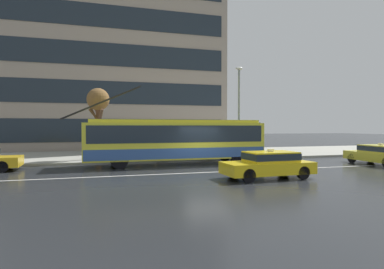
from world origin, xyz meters
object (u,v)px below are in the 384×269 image
trolleybus (176,140)px  street_lamp (239,104)px  pedestrian_walking_past (137,137)px  taxi_oncoming_near (269,164)px  pedestrian_approaching_curb (155,135)px  street_tree_bare (98,103)px  taxi_cross_traffic (379,154)px  pedestrian_at_shelter (180,138)px

trolleybus → street_lamp: (5.54, 2.58, 2.61)m
pedestrian_walking_past → street_lamp: size_ratio=0.27×
taxi_oncoming_near → trolleybus: bearing=115.3°
pedestrian_approaching_curb → street_tree_bare: (-4.05, 0.28, 2.33)m
trolleybus → street_lamp: bearing=24.9°
taxi_cross_traffic → pedestrian_approaching_curb: (-13.30, 6.96, 1.10)m
trolleybus → street_lamp: street_lamp is taller
pedestrian_approaching_curb → pedestrian_walking_past: 1.37m
pedestrian_at_shelter → taxi_cross_traffic: bearing=-27.1°
pedestrian_at_shelter → street_tree_bare: street_tree_bare is taller
trolleybus → pedestrian_walking_past: 4.26m
trolleybus → street_tree_bare: (-4.86, 3.56, 2.54)m
pedestrian_at_shelter → trolleybus: bearing=-108.6°
pedestrian_approaching_curb → taxi_oncoming_near: bearing=-68.4°
pedestrian_walking_past → street_tree_bare: size_ratio=0.38×
taxi_cross_traffic → taxi_oncoming_near: bearing=-163.8°
street_lamp → pedestrian_approaching_curb: bearing=173.8°
trolleybus → taxi_cross_traffic: trolleybus is taller
pedestrian_walking_past → pedestrian_at_shelter: bearing=-25.9°
pedestrian_at_shelter → pedestrian_approaching_curb: bearing=148.7°
taxi_cross_traffic → taxi_oncoming_near: 9.84m
pedestrian_at_shelter → pedestrian_walking_past: 3.21m
trolleybus → pedestrian_approaching_curb: bearing=103.9°
street_lamp → trolleybus: bearing=-155.1°
pedestrian_at_shelter → street_tree_bare: bearing=167.5°
pedestrian_walking_past → pedestrian_approaching_curb: bearing=-18.4°
taxi_oncoming_near → street_lamp: (2.51, 9.00, 3.50)m
taxi_oncoming_near → street_lamp: street_lamp is taller
pedestrian_approaching_curb → street_tree_bare: street_tree_bare is taller
street_lamp → street_tree_bare: bearing=174.6°
trolleybus → pedestrian_approaching_curb: 3.38m
pedestrian_walking_past → street_lamp: street_lamp is taller
taxi_cross_traffic → street_lamp: bearing=138.0°
trolleybus → street_tree_bare: street_tree_bare is taller
taxi_cross_traffic → street_lamp: size_ratio=0.64×
trolleybus → street_lamp: size_ratio=1.83×
taxi_cross_traffic → taxi_oncoming_near: (-9.45, -2.74, -0.00)m
taxi_cross_traffic → pedestrian_walking_past: 16.39m
pedestrian_at_shelter → pedestrian_approaching_curb: pedestrian_approaching_curb is taller
street_lamp → street_tree_bare: (-10.41, 0.98, -0.07)m
pedestrian_walking_past → trolleybus: bearing=-60.3°
pedestrian_at_shelter → pedestrian_approaching_curb: size_ratio=0.96×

